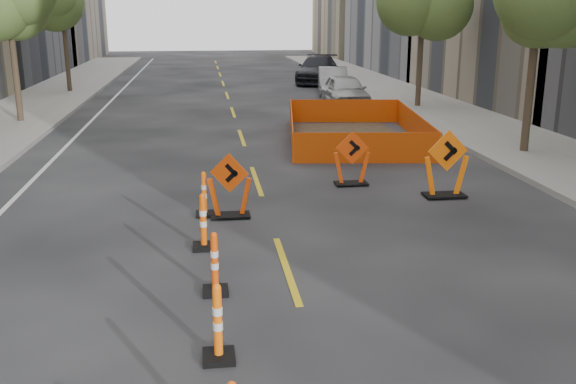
{
  "coord_description": "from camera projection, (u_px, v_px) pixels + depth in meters",
  "views": [
    {
      "loc": [
        -1.33,
        -6.13,
        4.23
      ],
      "look_at": [
        0.15,
        4.93,
        1.1
      ],
      "focal_mm": 40.0,
      "sensor_mm": 36.0,
      "label": 1
    }
  ],
  "objects": [
    {
      "name": "sidewalk_right",
      "position": [
        542.0,
        152.0,
        19.74
      ],
      "size": [
        4.0,
        90.0,
        0.15
      ],
      "primitive_type": "cube",
      "color": "gray",
      "rests_on": "ground"
    },
    {
      "name": "tree_l_c",
      "position": [
        8.0,
        4.0,
        23.95
      ],
      "size": [
        2.8,
        2.8,
        5.95
      ],
      "color": "#382B1E",
      "rests_on": "ground"
    },
    {
      "name": "tree_l_d",
      "position": [
        62.0,
        7.0,
        33.49
      ],
      "size": [
        2.8,
        2.8,
        5.95
      ],
      "color": "#382B1E",
      "rests_on": "ground"
    },
    {
      "name": "tree_r_b",
      "position": [
        539.0,
        2.0,
        18.46
      ],
      "size": [
        2.8,
        2.8,
        5.95
      ],
      "color": "#382B1E",
      "rests_on": "ground"
    },
    {
      "name": "tree_r_c",
      "position": [
        423.0,
        5.0,
        28.01
      ],
      "size": [
        2.8,
        2.8,
        5.95
      ],
      "color": "#382B1E",
      "rests_on": "ground"
    },
    {
      "name": "channelizer_3",
      "position": [
        218.0,
        322.0,
        7.96
      ],
      "size": [
        0.41,
        0.41,
        1.04
      ],
      "primitive_type": null,
      "color": "#FF660A",
      "rests_on": "ground"
    },
    {
      "name": "channelizer_4",
      "position": [
        215.0,
        263.0,
        9.88
      ],
      "size": [
        0.4,
        0.4,
        1.01
      ],
      "primitive_type": null,
      "color": "#DB4409",
      "rests_on": "ground"
    },
    {
      "name": "channelizer_5",
      "position": [
        203.0,
        221.0,
        11.77
      ],
      "size": [
        0.42,
        0.42,
        1.06
      ],
      "primitive_type": null,
      "color": "#DE5009",
      "rests_on": "ground"
    },
    {
      "name": "channelizer_6",
      "position": [
        204.0,
        194.0,
        13.7
      ],
      "size": [
        0.39,
        0.39,
        0.98
      ],
      "primitive_type": null,
      "color": "orange",
      "rests_on": "ground"
    },
    {
      "name": "chevron_sign_left",
      "position": [
        230.0,
        185.0,
        13.55
      ],
      "size": [
        1.07,
        0.85,
        1.41
      ],
      "primitive_type": null,
      "rotation": [
        0.0,
        0.0,
        -0.36
      ],
      "color": "#E44409",
      "rests_on": "ground"
    },
    {
      "name": "chevron_sign_center",
      "position": [
        352.0,
        158.0,
        16.11
      ],
      "size": [
        0.96,
        0.62,
        1.39
      ],
      "primitive_type": null,
      "rotation": [
        0.0,
        0.0,
        -0.07
      ],
      "color": "#D73C09",
      "rests_on": "ground"
    },
    {
      "name": "chevron_sign_right",
      "position": [
        446.0,
        164.0,
        15.01
      ],
      "size": [
        1.11,
        0.71,
        1.62
      ],
      "primitive_type": null,
      "rotation": [
        0.0,
        0.0,
        0.06
      ],
      "color": "#FF680A",
      "rests_on": "ground"
    },
    {
      "name": "safety_fence",
      "position": [
        354.0,
        127.0,
        22.01
      ],
      "size": [
        5.15,
        7.73,
        0.91
      ],
      "primitive_type": null,
      "rotation": [
        0.0,
        0.0,
        -0.13
      ],
      "color": "#FA480D",
      "rests_on": "ground"
    },
    {
      "name": "parked_car_near",
      "position": [
        345.0,
        91.0,
        29.55
      ],
      "size": [
        1.78,
        4.36,
        1.48
      ],
      "primitive_type": "imported",
      "rotation": [
        0.0,
        0.0,
        -0.01
      ],
      "color": "#AFAFB1",
      "rests_on": "ground"
    },
    {
      "name": "parked_car_mid",
      "position": [
        333.0,
        81.0,
        34.31
      ],
      "size": [
        2.14,
        4.47,
        1.41
      ],
      "primitive_type": "imported",
      "rotation": [
        0.0,
        0.0,
        -0.15
      ],
      "color": "gray",
      "rests_on": "ground"
    },
    {
      "name": "parked_car_far",
      "position": [
        318.0,
        70.0,
        39.64
      ],
      "size": [
        3.8,
        6.11,
        1.65
      ],
      "primitive_type": "imported",
      "rotation": [
        0.0,
        0.0,
        -0.28
      ],
      "color": "black",
      "rests_on": "ground"
    }
  ]
}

